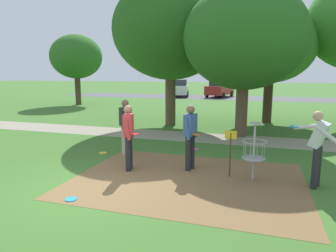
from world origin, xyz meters
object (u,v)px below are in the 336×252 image
(frisbee_by_tee, at_px, (195,149))
(tree_far_left, at_px, (76,57))
(tree_mid_left, at_px, (271,45))
(disc_golf_basket, at_px, (251,149))
(frisbee_near_basket, at_px, (71,199))
(parked_car_leftmost, at_px, (179,88))
(player_waiting_left, at_px, (190,134))
(player_foreground_watching, at_px, (318,144))
(player_waiting_right, at_px, (126,124))
(parked_car_center_left, at_px, (220,88))
(player_throwing, at_px, (129,134))
(frisbee_far_right, at_px, (103,153))
(tree_near_left, at_px, (171,30))
(tree_near_right, at_px, (245,38))

(frisbee_by_tee, bearing_deg, tree_far_left, 136.70)
(tree_mid_left, bearing_deg, disc_golf_basket, -92.81)
(frisbee_near_basket, bearing_deg, parked_car_leftmost, 100.78)
(player_waiting_left, height_order, parked_car_leftmost, parked_car_leftmost)
(player_foreground_watching, relative_size, player_waiting_right, 1.00)
(frisbee_near_basket, distance_m, parked_car_center_left, 27.40)
(player_throwing, xyz_separation_m, frisbee_by_tee, (1.20, 2.60, -0.96))
(frisbee_by_tee, relative_size, frisbee_far_right, 1.02)
(frisbee_by_tee, xyz_separation_m, frisbee_far_right, (-2.70, -1.34, 0.00))
(disc_golf_basket, xyz_separation_m, player_waiting_right, (-3.82, 1.26, 0.21))
(tree_near_left, distance_m, tree_near_right, 3.93)
(player_throwing, height_order, parked_car_leftmost, parked_car_leftmost)
(frisbee_by_tee, bearing_deg, player_waiting_right, -149.10)
(player_throwing, xyz_separation_m, parked_car_center_left, (-1.13, 25.27, -0.05))
(disc_golf_basket, height_order, tree_far_left, tree_far_left)
(player_foreground_watching, bearing_deg, disc_golf_basket, 178.55)
(disc_golf_basket, xyz_separation_m, tree_near_right, (-0.59, 5.15, 3.10))
(tree_mid_left, height_order, tree_far_left, tree_mid_left)
(player_waiting_right, distance_m, tree_near_left, 6.60)
(player_foreground_watching, relative_size, player_throwing, 1.00)
(frisbee_by_tee, height_order, parked_car_leftmost, parked_car_leftmost)
(frisbee_near_basket, xyz_separation_m, frisbee_far_right, (-1.18, 3.36, 0.00))
(player_waiting_right, bearing_deg, frisbee_by_tee, 30.90)
(tree_near_right, bearing_deg, tree_near_left, 154.05)
(disc_golf_basket, height_order, frisbee_by_tee, disc_golf_basket)
(tree_near_right, relative_size, tree_far_left, 1.07)
(player_waiting_right, bearing_deg, tree_far_left, 128.90)
(tree_near_left, xyz_separation_m, parked_car_leftmost, (-4.43, 17.79, -3.57))
(frisbee_near_basket, height_order, tree_near_right, tree_near_right)
(tree_near_left, bearing_deg, tree_far_left, 144.70)
(player_throwing, height_order, tree_near_left, tree_near_left)
(parked_car_leftmost, relative_size, parked_car_center_left, 1.00)
(player_waiting_right, height_order, parked_car_center_left, parked_car_center_left)
(player_waiting_left, bearing_deg, player_waiting_right, 157.86)
(frisbee_far_right, xyz_separation_m, parked_car_center_left, (0.37, 24.01, 0.91))
(player_foreground_watching, xyz_separation_m, player_waiting_left, (-2.93, 0.37, -0.02))
(player_foreground_watching, xyz_separation_m, tree_mid_left, (-0.94, 9.12, 2.88))
(player_foreground_watching, distance_m, tree_mid_left, 9.61)
(player_waiting_left, distance_m, tree_far_left, 18.61)
(player_throwing, height_order, frisbee_far_right, player_throwing)
(tree_near_right, distance_m, parked_car_center_left, 20.49)
(disc_golf_basket, height_order, tree_mid_left, tree_mid_left)
(disc_golf_basket, relative_size, player_waiting_left, 0.81)
(disc_golf_basket, bearing_deg, tree_near_right, 96.52)
(player_foreground_watching, height_order, parked_car_center_left, parked_car_center_left)
(player_waiting_right, relative_size, parked_car_leftmost, 0.38)
(parked_car_leftmost, bearing_deg, player_waiting_right, -78.68)
(disc_golf_basket, xyz_separation_m, frisbee_by_tee, (-1.86, 2.44, -0.74))
(player_throwing, distance_m, frisbee_by_tee, 3.02)
(disc_golf_basket, bearing_deg, player_waiting_left, 167.71)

